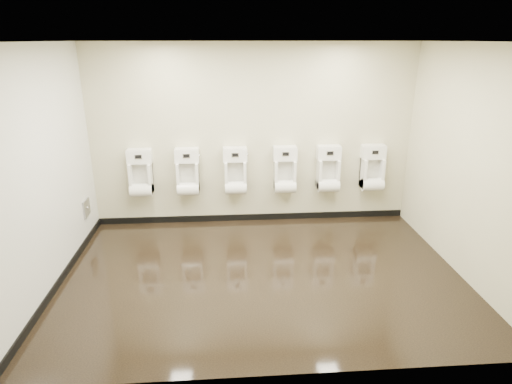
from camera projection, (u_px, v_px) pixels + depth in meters
ground at (262, 274)px, 5.45m from camera, size 5.00×3.50×0.00m
ceiling at (264, 42)px, 4.51m from camera, size 5.00×3.50×0.00m
back_wall at (253, 137)px, 6.62m from camera, size 5.00×0.02×2.80m
front_wall at (283, 233)px, 3.34m from camera, size 5.00×0.02×2.80m
left_wall at (42, 173)px, 4.81m from camera, size 0.02×3.50×2.80m
right_wall at (469, 164)px, 5.15m from camera, size 0.02×3.50×2.80m
tile_overlay_left at (43, 173)px, 4.81m from camera, size 0.01×3.50×2.80m
skirting_back at (253, 217)px, 7.07m from camera, size 5.00×0.02×0.10m
skirting_left at (62, 278)px, 5.26m from camera, size 0.02×3.50×0.10m
access_panel at (86, 208)px, 6.24m from camera, size 0.04×0.25×0.25m
urinal_0 at (141, 176)px, 6.58m from camera, size 0.38×0.29×0.71m
urinal_1 at (188, 175)px, 6.63m from camera, size 0.38×0.29×0.71m
urinal_2 at (235, 174)px, 6.68m from camera, size 0.38×0.29×0.71m
urinal_3 at (285, 173)px, 6.73m from camera, size 0.38×0.29×0.71m
urinal_4 at (328, 172)px, 6.78m from camera, size 0.38×0.29×0.71m
urinal_5 at (372, 171)px, 6.83m from camera, size 0.38×0.29×0.71m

